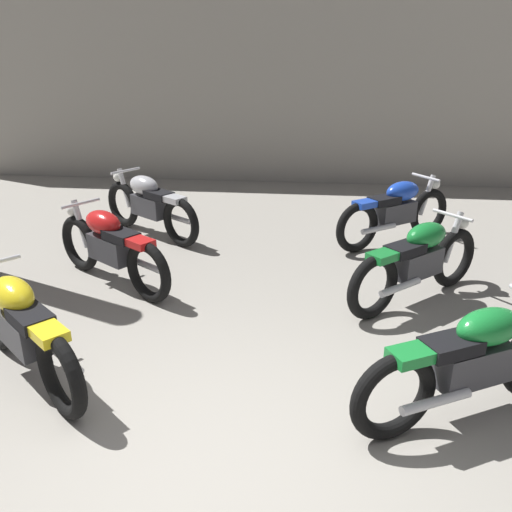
% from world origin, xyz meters
% --- Properties ---
extents(ground_plane, '(60.00, 60.00, 0.00)m').
position_xyz_m(ground_plane, '(0.00, 0.00, 0.00)').
color(ground_plane, gray).
extents(back_wall, '(13.39, 0.24, 3.60)m').
position_xyz_m(back_wall, '(0.00, 7.90, 1.80)').
color(back_wall, '#9E998E').
rests_on(back_wall, ground).
extents(motorcycle_left_row_0, '(1.57, 1.36, 0.88)m').
position_xyz_m(motorcycle_left_row_0, '(-1.71, 0.97, 0.46)').
color(motorcycle_left_row_0, black).
rests_on(motorcycle_left_row_0, ground).
extents(motorcycle_left_row_1, '(1.67, 1.22, 0.88)m').
position_xyz_m(motorcycle_left_row_1, '(-1.66, 2.79, 0.46)').
color(motorcycle_left_row_1, black).
rests_on(motorcycle_left_row_1, ground).
extents(motorcycle_left_row_2, '(1.66, 1.24, 0.88)m').
position_xyz_m(motorcycle_left_row_2, '(-1.71, 4.45, 0.46)').
color(motorcycle_left_row_2, black).
rests_on(motorcycle_left_row_2, ground).
extents(motorcycle_right_row_0, '(1.79, 1.02, 0.88)m').
position_xyz_m(motorcycle_right_row_0, '(1.72, 0.85, 0.46)').
color(motorcycle_right_row_0, black).
rests_on(motorcycle_right_row_0, ground).
extents(motorcycle_right_row_1, '(1.54, 1.40, 0.88)m').
position_xyz_m(motorcycle_right_row_1, '(1.66, 2.72, 0.46)').
color(motorcycle_right_row_1, black).
rests_on(motorcycle_right_row_1, ground).
extents(motorcycle_right_row_2, '(1.65, 1.26, 0.88)m').
position_xyz_m(motorcycle_right_row_2, '(1.67, 4.49, 0.46)').
color(motorcycle_right_row_2, black).
rests_on(motorcycle_right_row_2, ground).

